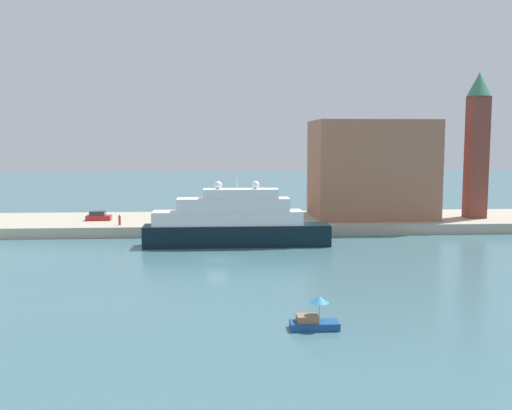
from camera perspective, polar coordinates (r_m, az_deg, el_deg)
The scene contains 9 objects.
ground at distance 71.17m, azimuth -3.78°, elevation -5.21°, with size 400.00×400.00×0.00m, color #3D6670.
quay_dock at distance 96.01m, azimuth -3.81°, elevation -1.74°, with size 110.00×18.66×1.56m, color #ADA38E.
large_yacht at distance 79.28m, azimuth -2.10°, elevation -1.75°, with size 24.96×4.01×10.98m.
small_motorboat at distance 45.46m, azimuth 5.62°, elevation -10.89°, with size 3.65×1.61×2.52m.
harbor_building at distance 98.83m, azimuth 11.05°, elevation 3.43°, with size 19.08×13.65×15.77m, color #9E664C.
bell_tower at distance 102.24m, azimuth 20.56°, elevation 5.93°, with size 3.87×3.87×23.37m.
parked_car at distance 96.47m, azimuth -14.96°, elevation -1.06°, with size 3.86×1.84×1.47m.
person_figure at distance 90.22m, azimuth -13.03°, elevation -1.43°, with size 0.36×0.36×1.62m.
mooring_bollard at distance 88.28m, azimuth -4.99°, elevation -1.74°, with size 0.43×0.43×0.62m, color black.
Camera 1 is at (-0.01, -69.74, 14.18)m, focal length 41.46 mm.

